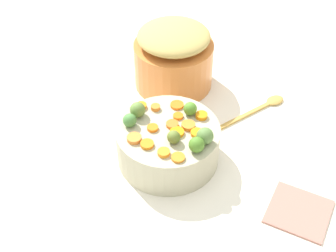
{
  "coord_description": "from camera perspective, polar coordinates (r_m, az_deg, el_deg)",
  "views": [
    {
      "loc": [
        0.1,
        0.85,
        0.96
      ],
      "look_at": [
        -0.01,
        -0.03,
        0.14
      ],
      "focal_mm": 50.36,
      "sensor_mm": 36.0,
      "label": 1
    }
  ],
  "objects": [
    {
      "name": "dish_towel",
      "position": [
        1.22,
        15.55,
        -9.93
      ],
      "size": [
        0.2,
        0.2,
        0.01
      ],
      "primitive_type": "cube",
      "rotation": [
        0.0,
        0.0,
        -0.59
      ],
      "color": "#AA7064",
      "rests_on": "tabletop"
    },
    {
      "name": "brussels_sprout_3",
      "position": [
        1.17,
        4.5,
        -1.22
      ],
      "size": [
        0.04,
        0.04,
        0.04
      ],
      "primitive_type": "sphere",
      "color": "#587D3D",
      "rests_on": "serving_bowl_carrots"
    },
    {
      "name": "carrot_slice_3",
      "position": [
        1.25,
        1.24,
        1.2
      ],
      "size": [
        0.03,
        0.03,
        0.01
      ],
      "primitive_type": "cylinder",
      "rotation": [
        0.0,
        0.0,
        1.73
      ],
      "color": "orange",
      "rests_on": "serving_bowl_carrots"
    },
    {
      "name": "carrot_slice_12",
      "position": [
        1.25,
        4.07,
        1.26
      ],
      "size": [
        0.04,
        0.04,
        0.01
      ],
      "primitive_type": "cylinder",
      "rotation": [
        0.0,
        0.0,
        5.62
      ],
      "color": "orange",
      "rests_on": "serving_bowl_carrots"
    },
    {
      "name": "carrot_slice_9",
      "position": [
        1.2,
        1.1,
        -0.76
      ],
      "size": [
        0.05,
        0.05,
        0.01
      ],
      "primitive_type": "cylinder",
      "rotation": [
        0.0,
        0.0,
        5.83
      ],
      "color": "orange",
      "rests_on": "serving_bowl_carrots"
    },
    {
      "name": "brussels_sprout_5",
      "position": [
        1.24,
        -3.7,
        1.99
      ],
      "size": [
        0.04,
        0.04,
        0.04
      ],
      "primitive_type": "sphere",
      "color": "olive",
      "rests_on": "serving_bowl_carrots"
    },
    {
      "name": "carrot_slice_5",
      "position": [
        1.27,
        -1.52,
        2.27
      ],
      "size": [
        0.04,
        0.04,
        0.01
      ],
      "primitive_type": "cylinder",
      "rotation": [
        0.0,
        0.0,
        5.65
      ],
      "color": "orange",
      "rests_on": "serving_bowl_carrots"
    },
    {
      "name": "metal_pot",
      "position": [
        1.5,
        0.67,
        7.48
      ],
      "size": [
        0.25,
        0.25,
        0.15
      ],
      "primitive_type": "cylinder",
      "color": "orange",
      "rests_on": "tabletop"
    },
    {
      "name": "wooden_spoon",
      "position": [
        1.47,
        11.35,
        2.32
      ],
      "size": [
        0.25,
        0.15,
        0.01
      ],
      "color": "#BA9043",
      "rests_on": "tabletop"
    },
    {
      "name": "brussels_sprout_1",
      "position": [
        1.25,
        2.7,
        2.1
      ],
      "size": [
        0.04,
        0.04,
        0.04
      ],
      "primitive_type": "sphere",
      "color": "#51882A",
      "rests_on": "serving_bowl_carrots"
    },
    {
      "name": "carrot_slice_6",
      "position": [
        1.28,
        1.1,
        2.55
      ],
      "size": [
        0.05,
        0.05,
        0.01
      ],
      "primitive_type": "cylinder",
      "rotation": [
        0.0,
        0.0,
        0.89
      ],
      "color": "orange",
      "rests_on": "serving_bowl_carrots"
    },
    {
      "name": "brussels_sprout_4",
      "position": [
        1.15,
        3.48,
        -2.27
      ],
      "size": [
        0.04,
        0.04,
        0.04
      ],
      "primitive_type": "sphere",
      "color": "#4C7D27",
      "rests_on": "serving_bowl_carrots"
    },
    {
      "name": "carrot_slice_2",
      "position": [
        1.22,
        2.48,
        0.07
      ],
      "size": [
        0.05,
        0.05,
        0.01
      ],
      "primitive_type": "cylinder",
      "rotation": [
        0.0,
        0.0,
        5.15
      ],
      "color": "orange",
      "rests_on": "serving_bowl_carrots"
    },
    {
      "name": "carrot_slice_10",
      "position": [
        1.22,
        0.52,
        0.19
      ],
      "size": [
        0.05,
        0.05,
        0.01
      ],
      "primitive_type": "cylinder",
      "rotation": [
        0.0,
        0.0,
        3.89
      ],
      "color": "orange",
      "rests_on": "serving_bowl_carrots"
    },
    {
      "name": "carrot_slice_7",
      "position": [
        1.2,
        3.48,
        -0.72
      ],
      "size": [
        0.05,
        0.05,
        0.01
      ],
      "primitive_type": "cylinder",
      "rotation": [
        0.0,
        0.0,
        5.45
      ],
      "color": "orange",
      "rests_on": "serving_bowl_carrots"
    },
    {
      "name": "carrot_slice_4",
      "position": [
        1.21,
        -1.87,
        -0.23
      ],
      "size": [
        0.03,
        0.03,
        0.01
      ],
      "primitive_type": "cylinder",
      "rotation": [
        0.0,
        0.0,
        1.35
      ],
      "color": "orange",
      "rests_on": "serving_bowl_carrots"
    },
    {
      "name": "carrot_slice_1",
      "position": [
        1.15,
        -0.52,
        -3.23
      ],
      "size": [
        0.04,
        0.04,
        0.01
      ],
      "primitive_type": "cylinder",
      "rotation": [
        0.0,
        0.0,
        4.42
      ],
      "color": "orange",
      "rests_on": "serving_bowl_carrots"
    },
    {
      "name": "carrot_slice_13",
      "position": [
        1.14,
        1.23,
        -3.84
      ],
      "size": [
        0.05,
        0.05,
        0.01
      ],
      "primitive_type": "cylinder",
      "rotation": [
        0.0,
        0.0,
        5.68
      ],
      "color": "orange",
      "rests_on": "serving_bowl_carrots"
    },
    {
      "name": "carrot_slice_8",
      "position": [
        1.28,
        -3.29,
        2.43
      ],
      "size": [
        0.04,
        0.04,
        0.01
      ],
      "primitive_type": "cylinder",
      "rotation": [
        0.0,
        0.0,
        0.24
      ],
      "color": "orange",
      "rests_on": "serving_bowl_carrots"
    },
    {
      "name": "carrot_slice_11",
      "position": [
        1.17,
        -2.55,
        -2.23
      ],
      "size": [
        0.05,
        0.05,
        0.01
      ],
      "primitive_type": "cylinder",
      "rotation": [
        0.0,
        0.0,
        0.46
      ],
      "color": "orange",
      "rests_on": "serving_bowl_carrots"
    },
    {
      "name": "tabletop",
      "position": [
        1.28,
        -0.11,
        -5.16
      ],
      "size": [
        2.4,
        2.4,
        0.02
      ],
      "primitive_type": "cube",
      "color": "white",
      "rests_on": "ground"
    },
    {
      "name": "brussels_sprout_0",
      "position": [
        1.17,
        0.7,
        -1.34
      ],
      "size": [
        0.03,
        0.03,
        0.03
      ],
      "primitive_type": "sphere",
      "color": "olive",
      "rests_on": "serving_bowl_carrots"
    },
    {
      "name": "serving_bowl_carrots",
      "position": [
        1.25,
        0.0,
        -2.15
      ],
      "size": [
        0.27,
        0.27,
        0.11
      ],
      "primitive_type": "cylinder",
      "color": "#B5AF91",
      "rests_on": "tabletop"
    },
    {
      "name": "stuffing_mound",
      "position": [
        1.44,
        0.7,
        10.81
      ],
      "size": [
        0.22,
        0.22,
        0.06
      ],
      "primitive_type": "ellipsoid",
      "color": "tan",
      "rests_on": "metal_pot"
    },
    {
      "name": "brussels_sprout_2",
      "position": [
        1.22,
        -4.67,
        0.7
      ],
      "size": [
        0.04,
        0.04,
        0.04
      ],
      "primitive_type": "sphere",
      "color": "#4B843F",
      "rests_on": "serving_bowl_carrots"
    },
    {
      "name": "carrot_slice_0",
      "position": [
        1.18,
        -4.1,
        -1.61
      ],
      "size": [
        0.05,
        0.05,
        0.01
      ],
      "primitive_type": "cylinder",
      "rotation": [
        0.0,
        0.0,
        5.62
      ],
      "color": "orange",
      "rests_on": "serving_bowl_carrots"
    }
  ]
}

